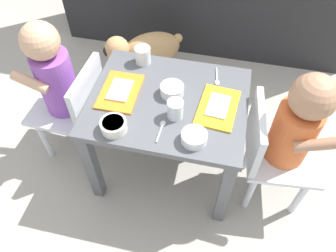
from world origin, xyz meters
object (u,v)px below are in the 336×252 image
(seated_child_left, at_px, (59,81))
(spoon_by_left_tray, at_px, (161,129))
(cereal_bowl_right_side, at_px, (194,137))
(spoon_by_right_tray, at_px, (217,78))
(dog, at_px, (145,50))
(veggie_bowl_far, at_px, (114,125))
(food_tray_left, at_px, (120,91))
(water_cup_right, at_px, (175,110))
(seated_child_right, at_px, (292,130))
(dining_table, at_px, (168,114))
(water_cup_left, at_px, (143,56))
(veggie_bowl_near, at_px, (172,90))
(food_tray_right, at_px, (218,107))

(seated_child_left, distance_m, spoon_by_left_tray, 0.50)
(cereal_bowl_right_side, distance_m, spoon_by_right_tray, 0.33)
(dog, height_order, veggie_bowl_far, veggie_bowl_far)
(food_tray_left, height_order, water_cup_right, water_cup_right)
(water_cup_right, bearing_deg, spoon_by_right_tray, 61.68)
(seated_child_right, height_order, dog, seated_child_right)
(dining_table, xyz_separation_m, spoon_by_left_tray, (0.01, -0.14, 0.09))
(dining_table, height_order, water_cup_left, water_cup_left)
(seated_child_left, bearing_deg, seated_child_right, -3.08)
(seated_child_left, height_order, veggie_bowl_near, seated_child_left)
(dining_table, height_order, water_cup_right, water_cup_right)
(seated_child_right, height_order, veggie_bowl_near, seated_child_right)
(dog, distance_m, spoon_by_right_tray, 0.64)
(dining_table, height_order, dog, dining_table)
(dog, xyz_separation_m, spoon_by_left_tray, (0.26, -0.71, 0.25))
(seated_child_left, bearing_deg, veggie_bowl_far, -33.45)
(veggie_bowl_far, relative_size, spoon_by_right_tray, 0.93)
(seated_child_left, height_order, water_cup_right, seated_child_left)
(dog, relative_size, water_cup_right, 5.77)
(food_tray_right, height_order, spoon_by_right_tray, food_tray_right)
(food_tray_right, relative_size, veggie_bowl_near, 2.46)
(dog, xyz_separation_m, food_tray_right, (0.45, -0.57, 0.25))
(water_cup_right, relative_size, veggie_bowl_far, 0.77)
(food_tray_right, xyz_separation_m, water_cup_left, (-0.34, 0.19, 0.02))
(dog, bearing_deg, water_cup_left, -74.00)
(spoon_by_left_tray, bearing_deg, seated_child_right, 14.55)
(water_cup_left, relative_size, cereal_bowl_right_side, 0.79)
(water_cup_left, height_order, veggie_bowl_far, water_cup_left)
(food_tray_right, distance_m, veggie_bowl_near, 0.19)
(food_tray_right, bearing_deg, food_tray_left, 180.00)
(cereal_bowl_right_side, bearing_deg, spoon_by_right_tray, 83.34)
(veggie_bowl_near, bearing_deg, seated_child_right, -7.74)
(veggie_bowl_near, distance_m, veggie_bowl_far, 0.27)
(water_cup_left, distance_m, cereal_bowl_right_side, 0.45)
(water_cup_right, relative_size, cereal_bowl_right_side, 0.80)
(dining_table, height_order, seated_child_right, seated_child_right)
(veggie_bowl_near, height_order, spoon_by_left_tray, veggie_bowl_near)
(seated_child_right, relative_size, water_cup_left, 9.55)
(veggie_bowl_far, relative_size, spoon_by_left_tray, 0.93)
(dining_table, bearing_deg, cereal_bowl_right_side, -52.75)
(dog, relative_size, cereal_bowl_right_side, 4.63)
(seated_child_left, relative_size, veggie_bowl_far, 7.51)
(dog, relative_size, veggie_bowl_near, 4.62)
(dining_table, xyz_separation_m, food_tray_left, (-0.19, -0.00, 0.09))
(seated_child_left, bearing_deg, veggie_bowl_near, 1.47)
(cereal_bowl_right_side, distance_m, spoon_by_left_tray, 0.12)
(food_tray_right, xyz_separation_m, spoon_by_right_tray, (-0.02, 0.16, -0.00))
(dog, xyz_separation_m, spoon_by_right_tray, (0.42, -0.41, 0.25))
(seated_child_right, distance_m, food_tray_left, 0.65)
(seated_child_left, distance_m, veggie_bowl_near, 0.47)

